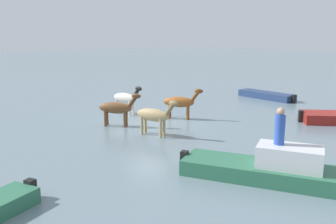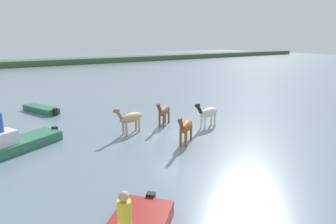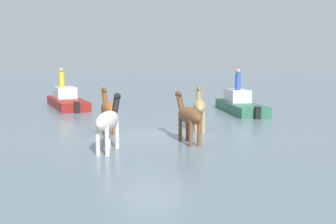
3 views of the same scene
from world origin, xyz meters
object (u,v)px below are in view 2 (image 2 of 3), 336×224
object	(u,v)px
horse_rear_stallion	(130,118)
person_watcher_seated	(125,217)
boat_skiff_near	(6,147)
horse_pinto_flank	(186,127)
horse_lead	(208,113)
horse_dark_mare	(164,111)
boat_tender_starboard	(41,110)

from	to	relation	value
horse_rear_stallion	person_watcher_seated	size ratio (longest dim) A/B	1.90
horse_rear_stallion	boat_skiff_near	distance (m)	6.72
boat_skiff_near	horse_pinto_flank	bearing A→B (deg)	129.27
horse_lead	boat_skiff_near	world-z (taller)	horse_lead
horse_rear_stallion	horse_pinto_flank	xyz separation A→B (m)	(1.74, -3.28, -0.01)
horse_rear_stallion	horse_dark_mare	size ratio (longest dim) A/B	1.14
horse_pinto_flank	horse_dark_mare	bearing A→B (deg)	-139.85
horse_dark_mare	horse_lead	bearing A→B (deg)	99.00
horse_rear_stallion	horse_pinto_flank	size ratio (longest dim) A/B	1.13
horse_pinto_flank	person_watcher_seated	xyz separation A→B (m)	(-6.83, -6.70, 0.82)
boat_tender_starboard	horse_lead	bearing A→B (deg)	-163.04
person_watcher_seated	boat_tender_starboard	bearing A→B (deg)	85.14
horse_pinto_flank	boat_tender_starboard	world-z (taller)	horse_pinto_flank
boat_tender_starboard	person_watcher_seated	world-z (taller)	person_watcher_seated
horse_rear_stallion	horse_dark_mare	bearing A→B (deg)	170.06
horse_lead	boat_tender_starboard	world-z (taller)	horse_lead
horse_rear_stallion	horse_dark_mare	world-z (taller)	horse_rear_stallion
horse_lead	boat_tender_starboard	xyz separation A→B (m)	(-8.25, 10.32, -0.82)
boat_skiff_near	horse_lead	bearing A→B (deg)	142.68
horse_dark_mare	person_watcher_seated	world-z (taller)	person_watcher_seated
horse_dark_mare	horse_rear_stallion	bearing A→B (deg)	-30.79
horse_lead	boat_skiff_near	bearing A→B (deg)	-21.53
horse_lead	horse_pinto_flank	bearing A→B (deg)	17.77
horse_lead	boat_tender_starboard	size ratio (longest dim) A/B	0.61
horse_lead	person_watcher_seated	distance (m)	12.88
horse_rear_stallion	horse_lead	bearing A→B (deg)	143.83
boat_skiff_near	boat_tender_starboard	xyz separation A→B (m)	(3.16, 8.02, -0.17)
boat_skiff_near	person_watcher_seated	xyz separation A→B (m)	(1.58, -10.58, 1.45)
horse_pinto_flank	boat_tender_starboard	xyz separation A→B (m)	(-5.25, 11.91, -0.80)
person_watcher_seated	horse_pinto_flank	bearing A→B (deg)	44.42
horse_pinto_flank	horse_dark_mare	size ratio (longest dim) A/B	1.01
horse_lead	boat_skiff_near	xyz separation A→B (m)	(-11.40, 2.29, -0.65)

